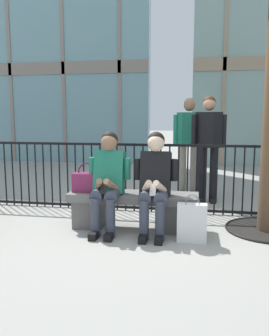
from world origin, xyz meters
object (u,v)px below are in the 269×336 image
shopping_bag (192,222)px  bystander_further_back (189,138)px  stone_bench (133,207)px  bystander_at_railing (208,141)px  handbag_on_bench (88,182)px  seated_person_with_phone (108,178)px  seated_person_companion (155,180)px

shopping_bag → bystander_further_back: 2.62m
stone_bench → bystander_at_railing: 1.97m
bystander_further_back → shopping_bag: bearing=-87.5°
shopping_bag → handbag_on_bench: bearing=165.0°
seated_person_with_phone → handbag_on_bench: seated_person_with_phone is taller
seated_person_companion → bystander_further_back: 2.32m
shopping_bag → seated_person_companion: bearing=152.3°
seated_person_companion → stone_bench: bearing=155.7°
seated_person_companion → seated_person_with_phone: bearing=180.0°
handbag_on_bench → shopping_bag: size_ratio=0.69×
seated_person_companion → bystander_further_back: (0.34, 2.27, 0.35)m
stone_bench → seated_person_with_phone: 0.49m
handbag_on_bench → bystander_at_railing: 2.23m
seated_person_with_phone → bystander_at_railing: (1.23, 1.69, 0.35)m
handbag_on_bench → seated_person_with_phone: bearing=-21.9°
seated_person_companion → shopping_bag: bearing=-27.7°
stone_bench → bystander_further_back: bearing=73.8°
seated_person_with_phone → shopping_bag: bearing=-12.9°
seated_person_with_phone → bystander_further_back: size_ratio=0.71×
seated_person_companion → bystander_further_back: bearing=81.6°
stone_bench → bystander_further_back: bystander_further_back is taller
stone_bench → seated_person_companion: size_ratio=1.32×
shopping_bag → seated_person_with_phone: bearing=167.1°
handbag_on_bench → bystander_at_railing: bystander_at_railing is taller
stone_bench → seated_person_companion: bearing=-24.3°
bystander_at_railing → bystander_further_back: size_ratio=1.00×
bystander_at_railing → handbag_on_bench: bearing=-134.1°
shopping_bag → bystander_at_railing: bearing=83.6°
seated_person_with_phone → shopping_bag: 1.13m
bystander_at_railing → seated_person_companion: bearing=-111.3°
seated_person_with_phone → bystander_further_back: bearing=68.2°
bystander_at_railing → stone_bench: bearing=-121.2°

